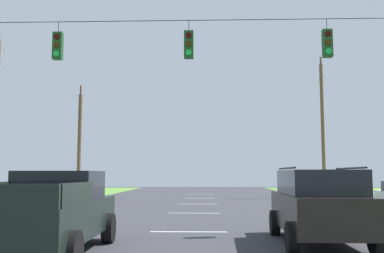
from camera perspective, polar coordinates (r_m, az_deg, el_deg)
name	(u,v)px	position (r m, az deg, el deg)	size (l,w,h in m)	color
lane_dash_0	(189,232)	(14.85, -0.44, -13.34)	(0.15, 2.50, 0.01)	white
lane_dash_1	(194,213)	(21.72, 0.32, -11.04)	(0.15, 2.50, 0.01)	white
lane_dash_2	(197,204)	(28.23, 0.69, -9.90)	(0.15, 2.50, 0.01)	white
lane_dash_3	(199,198)	(34.66, 0.92, -9.19)	(0.15, 2.50, 0.01)	white
lane_dash_4	(200,194)	(42.06, 1.10, -8.65)	(0.15, 2.50, 0.01)	white
overhead_signal_span	(187,105)	(14.94, -0.61, 2.78)	(18.40, 0.31, 7.61)	brown
pickup_truck	(53,213)	(11.17, -17.45, -10.49)	(2.40, 5.45, 1.95)	black
suv_black	(318,204)	(12.71, 15.87, -9.55)	(2.31, 4.85, 2.05)	black
distant_car_crossing_white	(342,190)	(31.66, 18.69, -7.75)	(2.18, 4.38, 1.52)	silver
utility_pole_far_right	(323,126)	(37.25, 16.41, 0.07)	(0.28, 1.84, 11.39)	brown
utility_pole_far_left	(79,143)	(38.50, -14.24, -2.07)	(0.31, 1.99, 9.38)	brown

